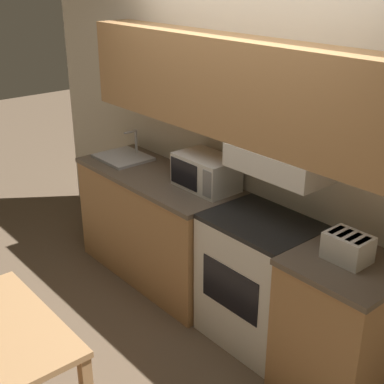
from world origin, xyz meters
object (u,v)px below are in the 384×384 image
(stove_range, at_px, (259,281))
(microwave, at_px, (206,172))
(toaster, at_px, (348,247))
(sink_basin, at_px, (123,157))

(stove_range, distance_m, microwave, 0.90)
(toaster, bearing_deg, microwave, 175.66)
(stove_range, xyz_separation_m, microwave, (-0.67, 0.09, 0.60))
(toaster, bearing_deg, sink_basin, -179.73)
(toaster, xyz_separation_m, sink_basin, (-2.30, -0.01, -0.06))
(microwave, distance_m, sink_basin, 0.98)
(microwave, distance_m, toaster, 1.34)
(microwave, bearing_deg, stove_range, -7.89)
(stove_range, bearing_deg, sink_basin, -179.32)
(sink_basin, bearing_deg, microwave, 6.61)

